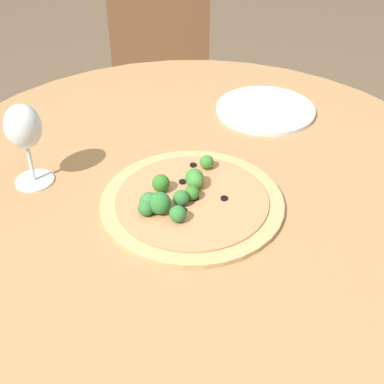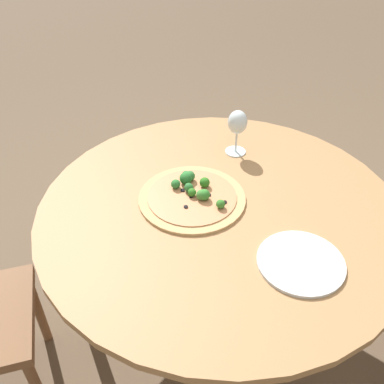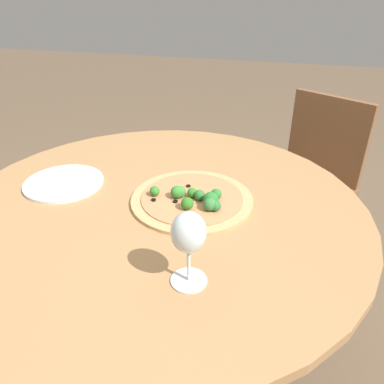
# 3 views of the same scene
# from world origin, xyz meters

# --- Properties ---
(ground_plane) EXTENTS (12.00, 12.00, 0.00)m
(ground_plane) POSITION_xyz_m (0.00, 0.00, 0.00)
(ground_plane) COLOR brown
(dining_table) EXTENTS (1.20, 1.20, 0.72)m
(dining_table) POSITION_xyz_m (0.00, 0.00, 0.65)
(dining_table) COLOR #A87A4C
(dining_table) RESTS_ON ground_plane
(pizza) EXTENTS (0.36, 0.36, 0.06)m
(pizza) POSITION_xyz_m (-0.04, 0.09, 0.73)
(pizza) COLOR tan
(pizza) RESTS_ON dining_table
(wine_glass) EXTENTS (0.08, 0.08, 0.18)m
(wine_glass) POSITION_xyz_m (0.28, 0.17, 0.84)
(wine_glass) COLOR silver
(wine_glass) RESTS_ON dining_table
(plate_near) EXTENTS (0.25, 0.25, 0.01)m
(plate_near) POSITION_xyz_m (-0.03, -0.33, 0.72)
(plate_near) COLOR silver
(plate_near) RESTS_ON dining_table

